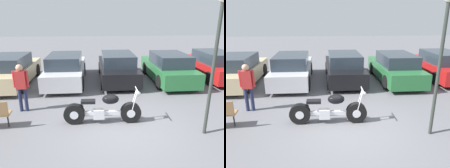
# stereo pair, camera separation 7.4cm
# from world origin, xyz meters

# --- Properties ---
(ground_plane) EXTENTS (60.00, 60.00, 0.00)m
(ground_plane) POSITION_xyz_m (0.00, 0.00, 0.00)
(ground_plane) COLOR slate
(motorcycle) EXTENTS (2.41, 0.62, 1.09)m
(motorcycle) POSITION_xyz_m (-0.61, 0.44, 0.43)
(motorcycle) COLOR black
(motorcycle) RESTS_ON ground_plane
(parked_car_champagne) EXTENTS (1.82, 4.53, 1.44)m
(parked_car_champagne) POSITION_xyz_m (-4.78, 4.88, 0.68)
(parked_car_champagne) COLOR #C6B284
(parked_car_champagne) RESTS_ON ground_plane
(parked_car_silver) EXTENTS (1.82, 4.53, 1.44)m
(parked_car_silver) POSITION_xyz_m (-2.19, 4.96, 0.68)
(parked_car_silver) COLOR #BCBCC1
(parked_car_silver) RESTS_ON ground_plane
(parked_car_black) EXTENTS (1.82, 4.53, 1.44)m
(parked_car_black) POSITION_xyz_m (0.39, 5.10, 0.68)
(parked_car_black) COLOR black
(parked_car_black) RESTS_ON ground_plane
(parked_car_green) EXTENTS (1.82, 4.53, 1.44)m
(parked_car_green) POSITION_xyz_m (2.97, 4.81, 0.68)
(parked_car_green) COLOR #286B38
(parked_car_green) RESTS_ON ground_plane
(parked_car_red) EXTENTS (1.82, 4.53, 1.44)m
(parked_car_red) POSITION_xyz_m (5.56, 5.20, 0.68)
(parked_car_red) COLOR red
(parked_car_red) RESTS_ON ground_plane
(lamp_post) EXTENTS (0.26, 0.26, 3.79)m
(lamp_post) POSITION_xyz_m (2.30, -0.46, 2.48)
(lamp_post) COLOR #2D332D
(lamp_post) RESTS_ON ground_plane
(person_standing) EXTENTS (0.52, 0.23, 1.69)m
(person_standing) POSITION_xyz_m (-3.32, 1.58, 1.00)
(person_standing) COLOR #232847
(person_standing) RESTS_ON ground_plane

